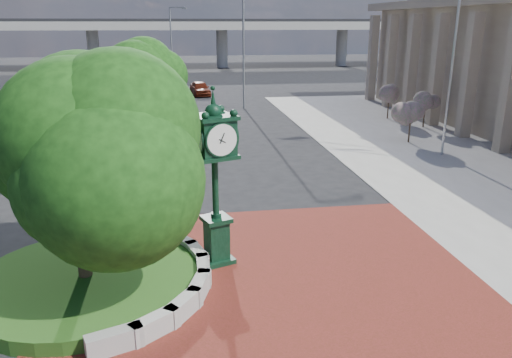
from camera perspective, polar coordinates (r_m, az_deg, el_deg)
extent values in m
plane|color=black|center=(14.74, 1.11, -10.86)|extent=(200.00, 200.00, 0.00)
cube|color=maroon|center=(13.87, 1.84, -12.73)|extent=(12.00, 12.00, 0.04)
cube|color=#9E9B93|center=(11.97, -15.85, -17.46)|extent=(1.29, 0.76, 0.54)
cube|color=#9E9B93|center=(12.27, -11.48, -16.15)|extent=(1.20, 1.04, 0.54)
cube|color=#9E9B93|center=(12.84, -8.27, -14.31)|extent=(1.00, 1.22, 0.54)
cube|color=#9E9B93|center=(13.60, -6.47, -12.30)|extent=(0.71, 1.30, 0.54)
cube|color=#9E9B93|center=(14.45, -6.05, -10.38)|extent=(0.35, 1.25, 0.54)
cube|color=#9E9B93|center=(15.30, -6.80, -8.74)|extent=(0.71, 1.30, 0.54)
cube|color=#9E9B93|center=(16.09, -8.47, -7.45)|extent=(1.00, 1.22, 0.54)
cube|color=#9E9B93|center=(16.74, -10.82, -6.54)|extent=(1.20, 1.04, 0.54)
cube|color=#9E9B93|center=(17.23, -13.63, -6.02)|extent=(1.29, 0.76, 0.54)
cylinder|color=#1D3F12|center=(14.73, -18.81, -11.03)|extent=(6.10, 6.10, 0.40)
cube|color=#9E9B93|center=(82.81, -7.56, 16.99)|extent=(90.00, 12.00, 1.20)
cube|color=black|center=(82.81, -7.59, 17.54)|extent=(90.00, 12.00, 0.40)
cylinder|color=#9E9B93|center=(83.84, -18.07, 13.92)|extent=(1.80, 1.80, 6.00)
cylinder|color=#9E9B93|center=(83.19, -3.91, 14.68)|extent=(1.80, 1.80, 6.00)
cylinder|color=#9E9B93|center=(87.24, 9.74, 14.61)|extent=(1.80, 1.80, 6.00)
cylinder|color=#38281C|center=(14.34, -19.15, -7.91)|extent=(0.36, 0.36, 2.17)
sphere|color=#14390F|center=(13.47, -20.26, 2.34)|extent=(5.20, 5.20, 5.20)
cylinder|color=#38281C|center=(31.41, -11.87, 6.03)|extent=(0.36, 0.36, 1.92)
sphere|color=#14390F|center=(31.05, -12.13, 10.16)|extent=(4.40, 4.40, 4.40)
cube|color=black|center=(15.44, -4.46, -9.15)|extent=(1.13, 1.13, 0.18)
cube|color=black|center=(15.15, -4.52, -6.83)|extent=(0.78, 0.78, 1.22)
cube|color=black|center=(14.90, -4.58, -4.58)|extent=(0.99, 0.99, 0.13)
cylinder|color=black|center=(14.55, -4.67, -0.90)|extent=(0.19, 0.19, 1.88)
cube|color=black|center=(14.15, -4.82, 4.89)|extent=(1.27, 1.27, 1.00)
cylinder|color=white|center=(13.69, -3.93, 4.48)|extent=(0.86, 0.36, 0.89)
cylinder|color=white|center=(14.62, -5.65, 5.27)|extent=(0.86, 0.36, 0.89)
cylinder|color=white|center=(13.95, -6.78, 4.65)|extent=(0.36, 0.86, 0.89)
cylinder|color=white|center=(14.36, -2.92, 5.12)|extent=(0.36, 0.86, 0.89)
sphere|color=black|center=(14.02, -4.89, 7.63)|extent=(0.49, 0.49, 0.49)
cone|color=black|center=(13.96, -4.93, 9.10)|extent=(0.20, 0.20, 0.55)
imported|color=#50180B|center=(50.77, -6.42, 10.25)|extent=(2.19, 4.32, 1.41)
cylinder|color=silver|center=(28.51, 21.67, 13.52)|extent=(0.13, 0.13, 11.24)
cylinder|color=slate|center=(42.25, -1.43, 14.49)|extent=(0.17, 0.17, 9.60)
cylinder|color=slate|center=(54.45, -9.62, 14.32)|extent=(0.15, 0.15, 8.44)
cube|color=slate|center=(54.10, -8.97, 18.80)|extent=(1.63, 0.72, 0.11)
cube|color=slate|center=(53.85, -8.18, 18.74)|extent=(0.52, 0.38, 0.14)
cylinder|color=#38281C|center=(31.64, 17.10, 5.04)|extent=(0.10, 0.10, 1.20)
sphere|color=#BB5D95|center=(31.45, 17.27, 6.81)|extent=(1.20, 1.20, 1.20)
cylinder|color=#38281C|center=(36.67, 18.62, 6.52)|extent=(0.10, 0.10, 1.20)
sphere|color=#BB5D95|center=(36.51, 18.77, 8.06)|extent=(1.20, 1.20, 1.20)
cylinder|color=#38281C|center=(39.24, 14.83, 7.52)|extent=(0.10, 0.10, 1.20)
sphere|color=#BB5D95|center=(39.08, 14.95, 8.96)|extent=(1.20, 1.20, 1.20)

